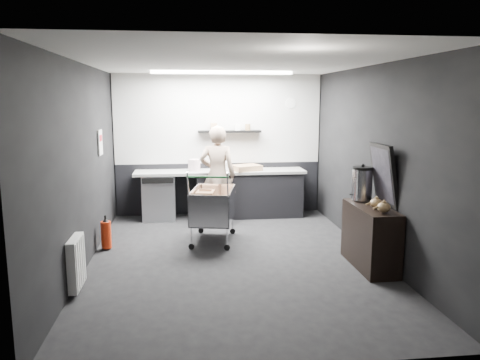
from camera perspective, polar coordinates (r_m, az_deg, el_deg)
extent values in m
plane|color=black|center=(6.68, -0.74, -9.60)|extent=(5.50, 5.50, 0.00)
plane|color=silver|center=(6.32, -0.79, 14.15)|extent=(5.50, 5.50, 0.00)
plane|color=black|center=(9.09, -2.61, 4.28)|extent=(5.50, 0.00, 5.50)
plane|color=black|center=(3.69, 3.78, -3.84)|extent=(5.50, 0.00, 5.50)
plane|color=black|center=(6.47, -18.68, 1.55)|extent=(0.00, 5.50, 5.50)
plane|color=black|center=(6.87, 16.08, 2.14)|extent=(0.00, 5.50, 5.50)
cube|color=beige|center=(9.03, -2.63, 7.43)|extent=(3.95, 0.02, 1.70)
cube|color=black|center=(9.19, -2.56, -1.01)|extent=(3.95, 0.02, 1.00)
cube|color=black|center=(8.95, -1.28, 5.94)|extent=(1.20, 0.22, 0.04)
cylinder|color=white|center=(9.23, 6.19, 9.30)|extent=(0.20, 0.03, 0.20)
cube|color=silver|center=(7.71, -16.67, 4.40)|extent=(0.02, 0.30, 0.40)
cube|color=red|center=(7.71, -16.66, 4.92)|extent=(0.02, 0.22, 0.10)
cube|color=white|center=(5.83, -19.35, -9.49)|extent=(0.10, 0.50, 0.60)
cube|color=white|center=(8.16, -2.20, 12.95)|extent=(2.40, 0.20, 0.04)
cube|color=black|center=(8.96, 1.11, -1.77)|extent=(2.00, 0.56, 0.85)
cube|color=#A2A29E|center=(8.82, -2.43, 1.01)|extent=(3.20, 0.60, 0.05)
cube|color=#9EA0A5|center=(8.89, -9.82, -2.01)|extent=(0.60, 0.58, 0.85)
cube|color=black|center=(8.53, -9.99, -0.08)|extent=(0.56, 0.02, 0.10)
imported|color=beige|center=(8.37, -2.76, 0.60)|extent=(0.72, 0.55, 1.77)
cube|color=silver|center=(7.40, -3.31, -4.89)|extent=(0.79, 1.06, 0.02)
cube|color=silver|center=(7.33, -5.66, -3.11)|extent=(0.21, 0.94, 0.50)
cube|color=silver|center=(7.37, -1.01, -3.00)|extent=(0.21, 0.94, 0.50)
cube|color=silver|center=(6.89, -3.09, -3.91)|extent=(0.61, 0.14, 0.50)
cube|color=silver|center=(7.80, -3.54, -2.30)|extent=(0.61, 0.14, 0.50)
cylinder|color=silver|center=(7.01, -5.28, -7.06)|extent=(0.02, 0.02, 0.34)
cylinder|color=silver|center=(7.05, -0.88, -6.94)|extent=(0.02, 0.02, 0.34)
cylinder|color=silver|center=(7.85, -5.46, -5.23)|extent=(0.02, 0.02, 0.34)
cylinder|color=silver|center=(7.88, -1.54, -5.13)|extent=(0.02, 0.02, 0.34)
cylinder|color=#23823B|center=(6.73, -3.09, 0.38)|extent=(0.61, 0.15, 0.03)
cube|color=brown|center=(7.45, -4.41, -3.02)|extent=(0.33, 0.38, 0.43)
cube|color=brown|center=(7.23, -2.02, -3.57)|extent=(0.30, 0.36, 0.38)
cylinder|color=black|center=(7.06, -5.26, -8.20)|extent=(0.09, 0.05, 0.09)
cylinder|color=black|center=(7.89, -5.44, -6.25)|extent=(0.09, 0.05, 0.09)
cylinder|color=black|center=(7.09, -0.88, -8.07)|extent=(0.09, 0.05, 0.09)
cylinder|color=black|center=(7.92, -1.54, -6.15)|extent=(0.09, 0.05, 0.09)
cube|color=black|center=(6.51, 15.59, -6.69)|extent=(0.41, 1.10, 0.83)
cylinder|color=silver|center=(6.69, 14.66, -0.53)|extent=(0.28, 0.28, 0.42)
cylinder|color=black|center=(6.66, 14.74, 1.41)|extent=(0.28, 0.28, 0.04)
sphere|color=black|center=(6.65, 14.75, 1.73)|extent=(0.05, 0.05, 0.05)
ellipsoid|color=brown|center=(6.26, 16.27, -2.76)|extent=(0.17, 0.17, 0.13)
ellipsoid|color=brown|center=(6.06, 17.12, -3.22)|extent=(0.17, 0.17, 0.13)
cube|color=black|center=(6.43, 17.15, 0.61)|extent=(0.19, 0.64, 0.82)
cube|color=black|center=(6.42, 16.94, 0.60)|extent=(0.13, 0.55, 0.71)
cylinder|color=#BA280C|center=(7.30, -16.00, -6.43)|extent=(0.15, 0.15, 0.40)
cone|color=black|center=(7.24, -16.09, -4.71)|extent=(0.10, 0.10, 0.06)
cylinder|color=black|center=(7.23, -16.10, -4.40)|extent=(0.03, 0.03, 0.06)
cube|color=tan|center=(8.81, 0.77, 1.50)|extent=(0.61, 0.54, 0.10)
cylinder|color=silver|center=(8.78, -5.60, 1.82)|extent=(0.22, 0.22, 0.22)
cube|color=white|center=(8.76, -1.69, 1.68)|extent=(0.22, 0.18, 0.17)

